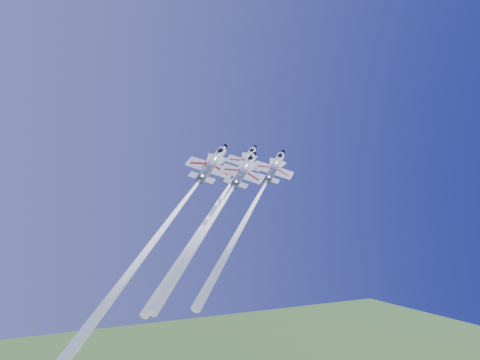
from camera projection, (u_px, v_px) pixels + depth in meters
name	position (u px, v px, depth m)	size (l,w,h in m)	color
jet_lead	(215.00, 208.00, 116.17)	(30.22, 37.36, 41.24)	white
jet_left	(165.00, 226.00, 105.96)	(36.49, 44.90, 49.49)	white
jet_right	(251.00, 209.00, 110.16)	(27.54, 33.32, 36.52)	white
jet_slot	(217.00, 212.00, 107.44)	(27.36, 32.70, 35.71)	white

